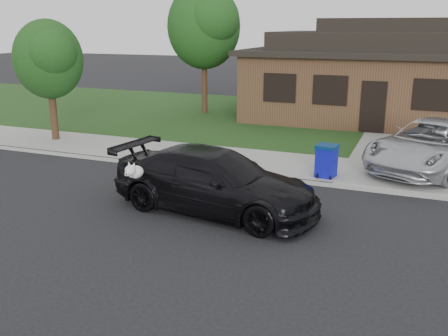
% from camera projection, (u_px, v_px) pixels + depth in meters
% --- Properties ---
extents(ground, '(120.00, 120.00, 0.00)m').
position_uv_depth(ground, '(158.00, 210.00, 12.50)').
color(ground, black).
rests_on(ground, ground).
extents(sidewalk, '(60.00, 3.00, 0.12)m').
position_uv_depth(sidewalk, '(230.00, 160.00, 16.94)').
color(sidewalk, gray).
rests_on(sidewalk, ground).
extents(curb, '(60.00, 0.12, 0.12)m').
position_uv_depth(curb, '(213.00, 171.00, 15.60)').
color(curb, gray).
rests_on(curb, ground).
extents(lawn, '(60.00, 13.00, 0.13)m').
position_uv_depth(lawn, '(290.00, 120.00, 24.08)').
color(lawn, '#193814').
rests_on(lawn, ground).
extents(driveway, '(4.50, 13.00, 0.14)m').
position_uv_depth(driveway, '(421.00, 143.00, 19.25)').
color(driveway, gray).
rests_on(driveway, ground).
extents(sedan, '(5.54, 2.84, 1.54)m').
position_uv_depth(sedan, '(215.00, 181.00, 12.26)').
color(sedan, black).
rests_on(sedan, ground).
extents(minivan, '(4.41, 5.96, 1.50)m').
position_uv_depth(minivan, '(432.00, 145.00, 15.43)').
color(minivan, '#B4B7BC').
rests_on(minivan, driveway).
extents(recycling_bin, '(0.67, 0.67, 0.97)m').
position_uv_depth(recycling_bin, '(326.00, 161.00, 14.74)').
color(recycling_bin, '#0E12A0').
rests_on(recycling_bin, sidewalk).
extents(house, '(12.60, 8.60, 4.65)m').
position_uv_depth(house, '(383.00, 76.00, 23.85)').
color(house, '#422B1C').
rests_on(house, ground).
extents(tree_0, '(3.78, 3.60, 6.34)m').
position_uv_depth(tree_0, '(206.00, 25.00, 24.30)').
color(tree_0, '#332114').
rests_on(tree_0, ground).
extents(tree_2, '(2.73, 2.60, 4.59)m').
position_uv_depth(tree_2, '(49.00, 58.00, 18.80)').
color(tree_2, '#332114').
rests_on(tree_2, ground).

